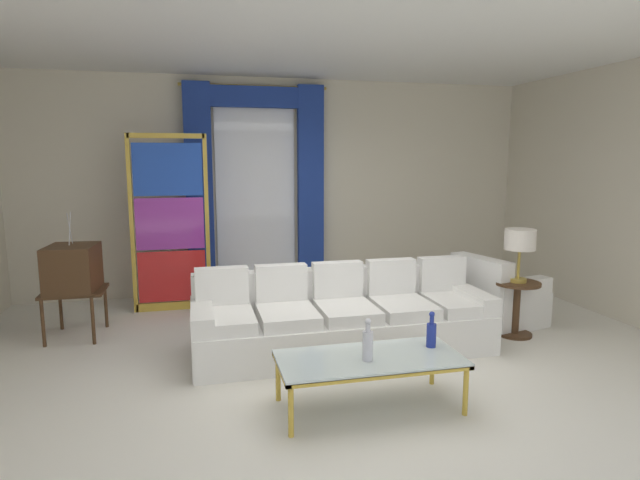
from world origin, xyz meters
TOP-DOWN VIEW (x-y plane):
  - ground_plane at (0.00, 0.00)m, footprint 16.00×16.00m
  - wall_rear at (0.00, 3.06)m, footprint 8.00×0.12m
  - wall_right at (3.66, 0.60)m, footprint 0.12×7.00m
  - ceiling_slab at (0.00, 0.80)m, footprint 8.00×7.60m
  - curtained_window at (-0.38, 2.89)m, footprint 2.00×0.17m
  - couch_white_long at (0.17, 0.46)m, footprint 2.92×0.93m
  - coffee_table at (0.03, -0.79)m, footprint 1.40×0.64m
  - bottle_blue_decanter at (0.58, -0.70)m, footprint 0.08×0.08m
  - bottle_crystal_tall at (-0.01, -0.85)m, footprint 0.08×0.08m
  - vintage_tv at (-2.50, 1.49)m, footprint 0.62×0.63m
  - armchair_white at (2.14, 0.86)m, footprint 0.98×0.97m
  - stained_glass_divider at (-1.53, 2.29)m, footprint 0.95×0.05m
  - peacock_figurine at (-0.99, 1.84)m, footprint 0.44×0.60m
  - round_side_table at (2.11, 0.42)m, footprint 0.48×0.48m
  - table_lamp_brass at (2.11, 0.42)m, footprint 0.32×0.32m

SIDE VIEW (x-z plane):
  - ground_plane at x=0.00m, z-range 0.00..0.00m
  - peacock_figurine at x=-0.99m, z-range -0.03..0.47m
  - armchair_white at x=2.14m, z-range -0.11..0.69m
  - couch_white_long at x=0.17m, z-range -0.12..0.74m
  - round_side_table at x=2.11m, z-range 0.06..0.65m
  - coffee_table at x=0.03m, z-range 0.17..0.58m
  - bottle_blue_decanter at x=0.58m, z-range 0.38..0.67m
  - bottle_crystal_tall at x=-0.01m, z-range 0.38..0.70m
  - vintage_tv at x=-2.50m, z-range 0.06..1.40m
  - table_lamp_brass at x=2.11m, z-range 0.74..1.31m
  - stained_glass_divider at x=-1.53m, z-range -0.04..2.16m
  - wall_rear at x=0.00m, z-range 0.00..3.00m
  - wall_right at x=3.66m, z-range 0.00..3.00m
  - curtained_window at x=-0.38m, z-range 0.39..3.09m
  - ceiling_slab at x=0.00m, z-range 3.00..3.04m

